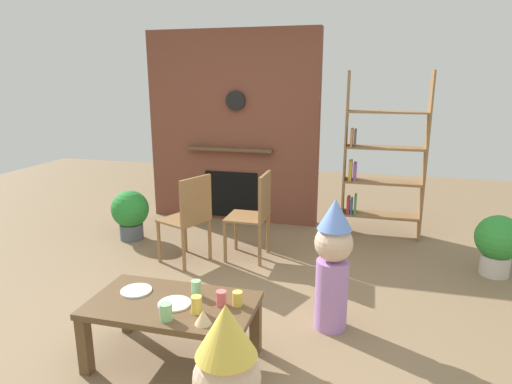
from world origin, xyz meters
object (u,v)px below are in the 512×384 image
(paper_cup_near_right, at_px, (166,312))
(birthday_cake_slice, at_px, (203,317))
(bookshelf, at_px, (379,163))
(paper_cup_near_left, at_px, (197,305))
(potted_plant_tall, at_px, (498,242))
(paper_cup_center, at_px, (221,298))
(paper_plate_front, at_px, (136,291))
(potted_plant_short, at_px, (130,212))
(paper_cup_far_right, at_px, (238,298))
(dining_chair_middle, at_px, (256,211))
(dining_chair_left, at_px, (190,215))
(paper_plate_rear, at_px, (174,304))
(coffee_table, at_px, (172,312))
(paper_cup_far_left, at_px, (196,289))
(child_in_pink, at_px, (333,262))

(paper_cup_near_right, xyz_separation_m, birthday_cake_slice, (0.23, 0.01, -0.01))
(bookshelf, relative_size, paper_cup_near_left, 17.75)
(potted_plant_tall, bearing_deg, paper_cup_center, -136.78)
(paper_plate_front, xyz_separation_m, potted_plant_short, (-1.16, 1.91, -0.11))
(paper_cup_far_right, distance_m, dining_chair_middle, 1.76)
(dining_chair_left, relative_size, potted_plant_tall, 1.55)
(paper_plate_rear, xyz_separation_m, potted_plant_short, (-1.48, 2.00, -0.11))
(paper_cup_center, xyz_separation_m, paper_cup_far_right, (0.10, 0.02, -0.00))
(paper_plate_rear, xyz_separation_m, potted_plant_tall, (2.35, 2.00, -0.10))
(birthday_cake_slice, distance_m, dining_chair_left, 1.88)
(bookshelf, bearing_deg, potted_plant_short, -162.55)
(dining_chair_middle, distance_m, potted_plant_tall, 2.31)
(paper_cup_center, bearing_deg, paper_cup_far_right, 13.60)
(coffee_table, xyz_separation_m, paper_cup_far_left, (0.12, 0.11, 0.12))
(birthday_cake_slice, bearing_deg, bookshelf, 71.91)
(paper_plate_rear, distance_m, dining_chair_middle, 1.82)
(paper_cup_far_left, xyz_separation_m, potted_plant_tall, (2.25, 1.87, -0.15))
(paper_cup_near_left, xyz_separation_m, dining_chair_left, (-0.72, 1.59, 0.03))
(paper_cup_near_right, height_order, paper_plate_rear, paper_cup_near_right)
(paper_plate_rear, relative_size, birthday_cake_slice, 2.07)
(paper_cup_near_right, bearing_deg, potted_plant_short, 124.75)
(dining_chair_middle, bearing_deg, paper_cup_near_left, 93.97)
(potted_plant_tall, height_order, potted_plant_short, potted_plant_tall)
(paper_cup_near_left, relative_size, paper_cup_far_left, 0.98)
(paper_cup_center, relative_size, paper_cup_far_right, 1.03)
(paper_cup_center, bearing_deg, child_in_pink, 44.58)
(paper_cup_center, xyz_separation_m, potted_plant_short, (-1.77, 1.93, -0.15))
(paper_cup_near_left, xyz_separation_m, paper_cup_far_right, (0.21, 0.15, -0.01))
(potted_plant_short, bearing_deg, dining_chair_left, -26.45)
(paper_cup_near_left, bearing_deg, potted_plant_short, 128.80)
(paper_cup_near_right, xyz_separation_m, dining_chair_left, (-0.57, 1.71, 0.03))
(child_in_pink, bearing_deg, paper_cup_far_left, -1.38)
(potted_plant_tall, bearing_deg, birthday_cake_slice, -133.97)
(bookshelf, xyz_separation_m, paper_cup_center, (-0.96, -2.79, -0.40))
(birthday_cake_slice, height_order, potted_plant_short, potted_plant_short)
(paper_cup_near_right, height_order, paper_cup_center, paper_cup_near_right)
(paper_cup_center, bearing_deg, dining_chair_left, 119.52)
(paper_plate_front, distance_m, paper_plate_rear, 0.34)
(birthday_cake_slice, distance_m, potted_plant_tall, 3.01)
(paper_cup_near_left, relative_size, dining_chair_left, 0.12)
(coffee_table, distance_m, potted_plant_tall, 3.09)
(paper_cup_near_left, height_order, paper_cup_near_right, paper_cup_near_left)
(paper_plate_rear, distance_m, birthday_cake_slice, 0.31)
(dining_chair_middle, bearing_deg, paper_plate_rear, 88.62)
(coffee_table, relative_size, paper_plate_rear, 5.14)
(paper_plate_front, height_order, paper_plate_rear, same)
(bookshelf, xyz_separation_m, paper_cup_near_right, (-1.21, -3.04, -0.39))
(bookshelf, relative_size, paper_cup_far_right, 20.75)
(paper_cup_far_left, xyz_separation_m, birthday_cake_slice, (0.16, -0.30, -0.01))
(paper_cup_near_left, relative_size, potted_plant_tall, 0.18)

